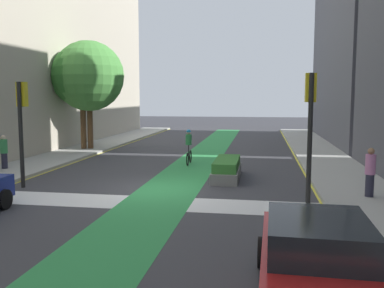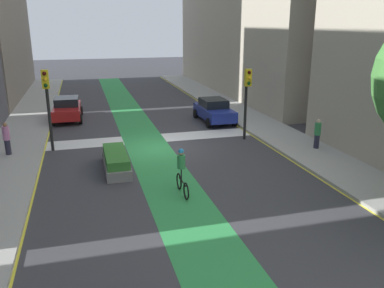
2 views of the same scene
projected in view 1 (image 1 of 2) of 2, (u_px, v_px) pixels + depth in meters
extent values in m
plane|color=#38383D|center=(156.00, 190.00, 16.08)|extent=(120.00, 120.00, 0.00)
cube|color=#2D8C47|center=(168.00, 190.00, 16.00)|extent=(2.40, 60.00, 0.01)
cube|color=silver|center=(141.00, 202.00, 14.12)|extent=(12.00, 1.80, 0.01)
cube|color=yellow|center=(12.00, 184.00, 17.05)|extent=(0.16, 60.00, 0.01)
cube|color=#9E9E99|center=(362.00, 195.00, 14.86)|extent=(3.00, 60.00, 0.15)
cube|color=yellow|center=(318.00, 195.00, 15.11)|extent=(0.16, 60.00, 0.01)
cylinder|color=black|center=(310.00, 139.00, 13.82)|extent=(0.16, 0.16, 4.31)
cube|color=gold|center=(311.00, 88.00, 13.83)|extent=(0.35, 0.28, 0.95)
sphere|color=#3F0A0A|center=(310.00, 79.00, 13.94)|extent=(0.20, 0.20, 0.20)
sphere|color=yellow|center=(310.00, 88.00, 13.97)|extent=(0.20, 0.20, 0.20)
sphere|color=#0C3814|center=(310.00, 97.00, 14.00)|extent=(0.20, 0.20, 0.20)
cylinder|color=black|center=(21.00, 135.00, 16.26)|extent=(0.16, 0.16, 4.11)
cube|color=gold|center=(22.00, 94.00, 16.28)|extent=(0.35, 0.28, 0.95)
sphere|color=#3F0A0A|center=(24.00, 87.00, 16.39)|extent=(0.20, 0.20, 0.20)
sphere|color=yellow|center=(24.00, 94.00, 16.42)|extent=(0.20, 0.20, 0.20)
sphere|color=#0C3814|center=(24.00, 102.00, 16.46)|extent=(0.20, 0.20, 0.20)
cube|color=#A51919|center=(316.00, 268.00, 7.07)|extent=(1.91, 4.25, 0.70)
cube|color=black|center=(318.00, 235.00, 6.81)|extent=(1.65, 2.04, 0.55)
cylinder|color=black|center=(263.00, 252.00, 8.71)|extent=(0.24, 0.65, 0.64)
cylinder|color=black|center=(355.00, 259.00, 8.38)|extent=(0.24, 0.65, 0.64)
cylinder|color=black|center=(4.00, 199.00, 13.23)|extent=(0.23, 0.64, 0.64)
torus|color=black|center=(190.00, 156.00, 22.68)|extent=(0.08, 0.68, 0.68)
torus|color=black|center=(188.00, 159.00, 21.65)|extent=(0.08, 0.68, 0.68)
cylinder|color=black|center=(189.00, 154.00, 22.14)|extent=(0.09, 0.95, 0.06)
cylinder|color=black|center=(189.00, 150.00, 21.97)|extent=(0.05, 0.05, 0.50)
cylinder|color=#338C4C|center=(189.00, 140.00, 21.91)|extent=(0.32, 0.32, 0.55)
sphere|color=tan|center=(189.00, 132.00, 21.86)|extent=(0.22, 0.22, 0.22)
sphere|color=#268CCC|center=(189.00, 132.00, 21.86)|extent=(0.23, 0.23, 0.23)
cylinder|color=#262638|center=(369.00, 185.00, 14.29)|extent=(0.28, 0.28, 0.77)
cylinder|color=#BF72A5|center=(370.00, 164.00, 14.21)|extent=(0.34, 0.34, 0.68)
sphere|color=#8C6647|center=(371.00, 151.00, 14.15)|extent=(0.22, 0.22, 0.22)
cylinder|color=#262638|center=(4.00, 161.00, 19.95)|extent=(0.28, 0.28, 0.73)
cylinder|color=#338C4C|center=(4.00, 146.00, 19.87)|extent=(0.34, 0.34, 0.65)
sphere|color=beige|center=(3.00, 137.00, 19.82)|extent=(0.21, 0.21, 0.21)
cylinder|color=brown|center=(83.00, 123.00, 27.53)|extent=(0.36, 0.36, 3.32)
sphere|color=#2D6B28|center=(82.00, 76.00, 27.19)|extent=(4.00, 4.00, 4.00)
cylinder|color=brown|center=(90.00, 125.00, 27.66)|extent=(0.36, 0.36, 3.14)
sphere|color=#478C3D|center=(89.00, 76.00, 27.31)|extent=(4.56, 4.56, 4.56)
cube|color=slate|center=(227.00, 173.00, 18.31)|extent=(1.10, 3.49, 0.45)
cube|color=#33722D|center=(227.00, 164.00, 18.26)|extent=(0.99, 3.14, 0.40)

